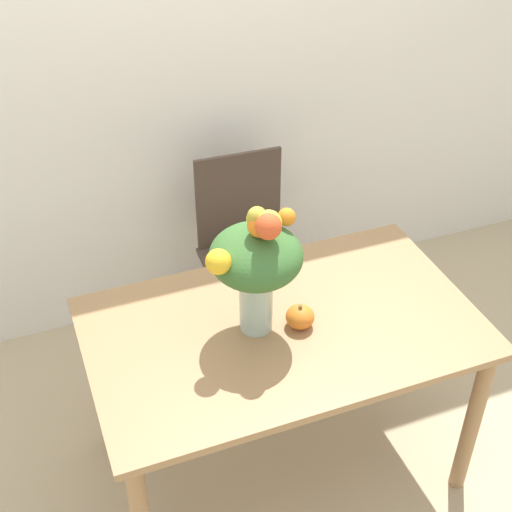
# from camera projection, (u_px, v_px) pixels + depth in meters

# --- Properties ---
(ground_plane) EXTENTS (12.00, 12.00, 0.00)m
(ground_plane) POSITION_uv_depth(u_px,v_px,m) (279.00, 461.00, 2.92)
(ground_plane) COLOR tan
(wall_back) EXTENTS (8.00, 0.06, 2.70)m
(wall_back) POSITION_uv_depth(u_px,v_px,m) (179.00, 43.00, 2.99)
(wall_back) COLOR white
(wall_back) RESTS_ON ground_plane
(dining_table) EXTENTS (1.36, 0.82, 0.75)m
(dining_table) POSITION_uv_depth(u_px,v_px,m) (282.00, 346.00, 2.53)
(dining_table) COLOR #9E754C
(dining_table) RESTS_ON ground_plane
(flower_vase) EXTENTS (0.34, 0.32, 0.50)m
(flower_vase) POSITION_uv_depth(u_px,v_px,m) (256.00, 262.00, 2.29)
(flower_vase) COLOR #B2CCBC
(flower_vase) RESTS_ON dining_table
(pumpkin) EXTENTS (0.10, 0.10, 0.09)m
(pumpkin) POSITION_uv_depth(u_px,v_px,m) (300.00, 317.00, 2.44)
(pumpkin) COLOR orange
(pumpkin) RESTS_ON dining_table
(dining_chair_near_window) EXTENTS (0.43, 0.43, 0.93)m
(dining_chair_near_window) POSITION_uv_depth(u_px,v_px,m) (248.00, 252.00, 3.26)
(dining_chair_near_window) COLOR #47382D
(dining_chair_near_window) RESTS_ON ground_plane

